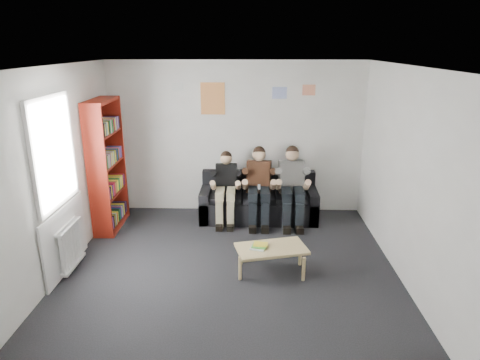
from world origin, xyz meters
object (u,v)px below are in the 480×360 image
Objects in this scene: sofa at (258,202)px; coffee_table at (271,250)px; bookshelf at (107,166)px; person_right at (292,187)px; person_left at (226,188)px; person_middle at (259,187)px.

sofa is 1.93m from coffee_table.
bookshelf reaches higher than sofa.
person_left is at bearing 173.10° from person_right.
person_right is at bearing 7.64° from person_middle.
bookshelf is 1.98m from person_left.
person_left is 0.93× the size of person_middle.
person_right is at bearing 3.80° from bookshelf.
sofa is 2.63m from bookshelf.
person_right is (0.56, -0.19, 0.36)m from sofa.
sofa is 1.66× the size of person_left.
bookshelf is 1.76× the size of person_left.
person_left is at bearing 6.98° from bookshelf.
bookshelf is (-2.47, -0.47, 0.79)m from sofa.
bookshelf is at bearing 150.91° from coffee_table.
bookshelf reaches higher than person_right.
bookshelf is at bearing -169.28° from sofa.
person_right is (1.12, -0.01, 0.04)m from person_left.
person_middle is at bearing 4.98° from bookshelf.
coffee_table is at bearing -69.96° from person_left.
person_middle is (-0.15, 1.73, 0.31)m from coffee_table.
person_middle is 0.56m from person_right.
bookshelf is 2.52m from person_middle.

